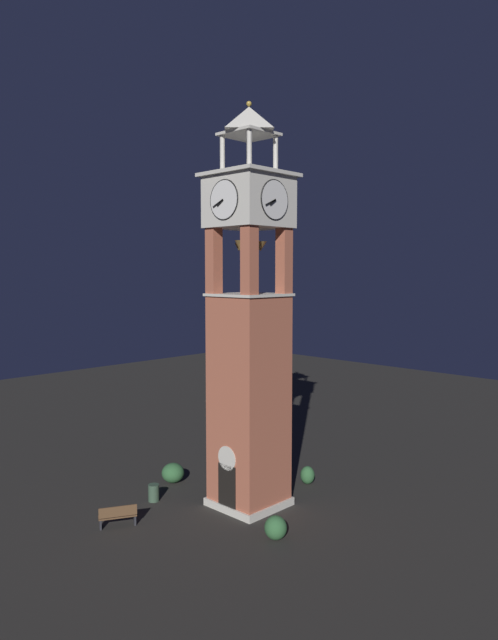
{
  "coord_description": "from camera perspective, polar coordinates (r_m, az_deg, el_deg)",
  "views": [
    {
      "loc": [
        18.55,
        -18.98,
        10.86
      ],
      "look_at": [
        0.0,
        0.0,
        8.66
      ],
      "focal_mm": 32.93,
      "sensor_mm": 36.0,
      "label": 1
    }
  ],
  "objects": [
    {
      "name": "ground",
      "position": [
        28.67,
        -0.0,
        -17.52
      ],
      "size": [
        80.0,
        80.0,
        0.0
      ],
      "primitive_type": "plane",
      "color": "#2A2925"
    },
    {
      "name": "clock_tower",
      "position": [
        26.74,
        -0.0,
        -2.29
      ],
      "size": [
        3.4,
        3.4,
        18.36
      ],
      "color": "#AD5B42",
      "rests_on": "ground"
    },
    {
      "name": "park_bench",
      "position": [
        26.89,
        -12.64,
        -18.08
      ],
      "size": [
        1.13,
        1.62,
        0.95
      ],
      "color": "brown",
      "rests_on": "ground"
    },
    {
      "name": "lamp_post",
      "position": [
        32.23,
        -3.89,
        -9.73
      ],
      "size": [
        0.36,
        0.36,
        4.09
      ],
      "color": "black",
      "rests_on": "ground"
    },
    {
      "name": "trash_bin",
      "position": [
        29.32,
        -9.25,
        -16.23
      ],
      "size": [
        0.52,
        0.52,
        0.8
      ],
      "primitive_type": "cylinder",
      "color": "#38513D",
      "rests_on": "ground"
    },
    {
      "name": "shrub_near_entry",
      "position": [
        31.2,
        5.71,
        -14.76
      ],
      "size": [
        0.73,
        0.73,
        0.91
      ],
      "primitive_type": "ellipsoid",
      "color": "#336638",
      "rests_on": "ground"
    },
    {
      "name": "shrub_left_of_tower",
      "position": [
        25.27,
        2.6,
        -19.51
      ],
      "size": [
        0.92,
        0.92,
        0.97
      ],
      "primitive_type": "ellipsoid",
      "color": "#336638",
      "rests_on": "ground"
    },
    {
      "name": "shrub_behind_bench",
      "position": [
        31.49,
        -7.4,
        -14.51
      ],
      "size": [
        1.16,
        1.16,
        1.0
      ],
      "primitive_type": "ellipsoid",
      "color": "#336638",
      "rests_on": "ground"
    }
  ]
}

